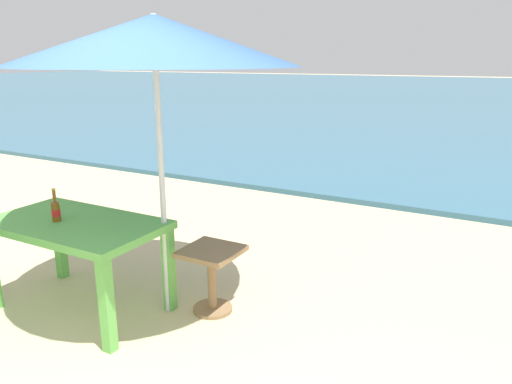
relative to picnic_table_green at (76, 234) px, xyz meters
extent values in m
cube|color=#386B84|center=(1.12, 28.95, -0.61)|extent=(120.00, 50.00, 0.08)
cube|color=#60B24C|center=(0.00, 0.00, 0.08)|extent=(1.40, 0.80, 0.06)
cube|color=#60B24C|center=(0.64, -0.34, -0.30)|extent=(0.08, 0.08, 0.70)
cube|color=#60B24C|center=(-0.64, 0.34, -0.30)|extent=(0.08, 0.08, 0.70)
cube|color=#60B24C|center=(0.64, 0.34, -0.30)|extent=(0.08, 0.08, 0.70)
cylinder|color=brown|center=(-0.12, -0.07, 0.19)|extent=(0.06, 0.06, 0.16)
cone|color=brown|center=(-0.12, -0.07, 0.27)|extent=(0.06, 0.06, 0.03)
cylinder|color=brown|center=(-0.12, -0.07, 0.32)|extent=(0.03, 0.03, 0.09)
cylinder|color=red|center=(-0.12, -0.07, 0.18)|extent=(0.07, 0.07, 0.05)
cylinder|color=gold|center=(-0.12, -0.07, 0.37)|extent=(0.03, 0.03, 0.01)
cylinder|color=silver|center=(0.64, 0.31, 0.50)|extent=(0.04, 0.04, 2.30)
cone|color=#33598C|center=(0.64, 0.31, 1.47)|extent=(2.10, 2.10, 0.36)
cube|color=olive|center=(0.96, 0.48, -0.13)|extent=(0.44, 0.44, 0.04)
cylinder|color=olive|center=(0.96, 0.48, -0.40)|extent=(0.07, 0.07, 0.50)
cylinder|color=olive|center=(0.96, 0.48, -0.64)|extent=(0.32, 0.32, 0.03)
camera|label=1|loc=(3.00, -2.50, 1.35)|focal=34.17mm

